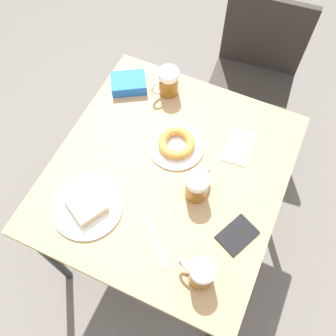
% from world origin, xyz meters
% --- Properties ---
extents(ground_plane, '(8.00, 8.00, 0.00)m').
position_xyz_m(ground_plane, '(0.00, 0.00, 0.00)').
color(ground_plane, '#666059').
extents(table, '(0.81, 0.88, 0.73)m').
position_xyz_m(table, '(0.00, 0.00, 0.66)').
color(table, tan).
rests_on(table, ground_plane).
extents(chair, '(0.43, 0.43, 0.85)m').
position_xyz_m(chair, '(0.11, 0.80, 0.52)').
color(chair, '#2D2823').
rests_on(chair, ground_plane).
extents(plate_with_cake, '(0.24, 0.24, 0.04)m').
position_xyz_m(plate_with_cake, '(-0.19, -0.24, 0.74)').
color(plate_with_cake, white).
rests_on(plate_with_cake, table).
extents(plate_with_donut, '(0.21, 0.21, 0.04)m').
position_xyz_m(plate_with_donut, '(-0.01, 0.10, 0.75)').
color(plate_with_donut, white).
rests_on(plate_with_donut, table).
extents(beer_mug_left, '(0.08, 0.12, 0.12)m').
position_xyz_m(beer_mug_left, '(0.13, -0.04, 0.79)').
color(beer_mug_left, '#8C5619').
rests_on(beer_mug_left, table).
extents(beer_mug_center, '(0.12, 0.08, 0.12)m').
position_xyz_m(beer_mug_center, '(0.24, -0.30, 0.79)').
color(beer_mug_center, '#8C5619').
rests_on(beer_mug_center, table).
extents(beer_mug_right, '(0.09, 0.11, 0.12)m').
position_xyz_m(beer_mug_right, '(-0.15, 0.33, 0.79)').
color(beer_mug_right, '#8C5619').
rests_on(beer_mug_right, table).
extents(napkin_folded, '(0.10, 0.16, 0.00)m').
position_xyz_m(napkin_folded, '(0.20, 0.20, 0.73)').
color(napkin_folded, white).
rests_on(napkin_folded, table).
extents(fork, '(0.03, 0.18, 0.00)m').
position_xyz_m(fork, '(-0.27, 0.08, 0.73)').
color(fork, silver).
rests_on(fork, table).
extents(knife, '(0.16, 0.15, 0.00)m').
position_xyz_m(knife, '(0.07, -0.25, 0.73)').
color(knife, silver).
rests_on(knife, table).
extents(passport_near_edge, '(0.13, 0.15, 0.01)m').
position_xyz_m(passport_near_edge, '(0.31, -0.12, 0.73)').
color(passport_near_edge, black).
rests_on(passport_near_edge, table).
extents(blue_pouch, '(0.17, 0.16, 0.04)m').
position_xyz_m(blue_pouch, '(-0.30, 0.29, 0.75)').
color(blue_pouch, blue).
rests_on(blue_pouch, table).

